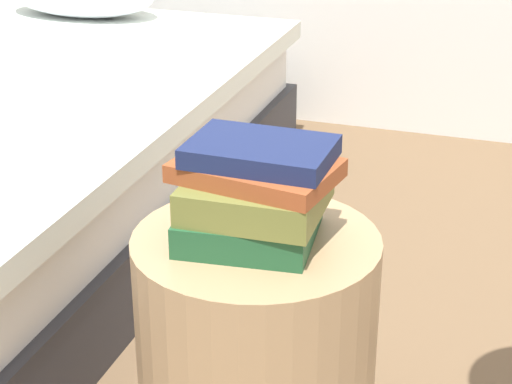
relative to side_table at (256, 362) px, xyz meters
name	(u,v)px	position (x,y,z in m)	size (l,w,h in m)	color
side_table	(256,362)	(0.00, 0.00, 0.00)	(0.43, 0.43, 0.50)	tan
book_forest	(249,225)	(-0.01, 0.00, 0.28)	(0.22, 0.21, 0.05)	#1E512D
book_olive	(257,194)	(0.00, 0.00, 0.33)	(0.22, 0.21, 0.06)	olive
book_rust	(254,170)	(0.00, 0.00, 0.38)	(0.26, 0.17, 0.03)	#994723
book_navy	(261,152)	(0.01, 0.01, 0.41)	(0.23, 0.16, 0.03)	#19234C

